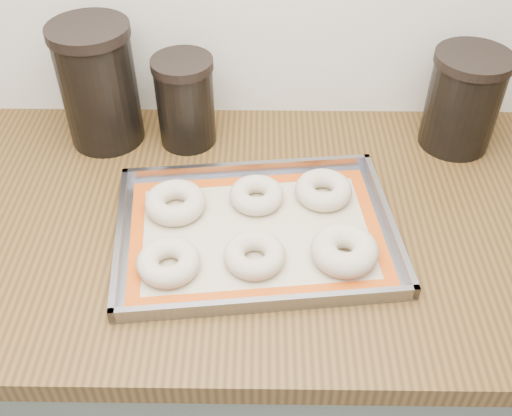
{
  "coord_description": "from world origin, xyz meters",
  "views": [
    {
      "loc": [
        -0.04,
        0.91,
        1.61
      ],
      "look_at": [
        -0.05,
        1.62,
        0.96
      ],
      "focal_mm": 42.0,
      "sensor_mm": 36.0,
      "label": 1
    }
  ],
  "objects_px": {
    "canister_right": "(463,101)",
    "bagel_back_mid": "(257,195)",
    "bagel_back_right": "(324,190)",
    "canister_mid": "(185,101)",
    "baking_tray": "(256,231)",
    "bagel_front_left": "(169,262)",
    "bagel_back_left": "(175,203)",
    "canister_left": "(99,85)",
    "bagel_front_right": "(344,250)",
    "bagel_front_mid": "(255,255)"
  },
  "relations": [
    {
      "from": "bagel_front_left",
      "to": "bagel_back_mid",
      "type": "xyz_separation_m",
      "value": [
        0.14,
        0.16,
        -0.0
      ]
    },
    {
      "from": "bagel_front_left",
      "to": "canister_right",
      "type": "xyz_separation_m",
      "value": [
        0.53,
        0.35,
        0.08
      ]
    },
    {
      "from": "bagel_back_left",
      "to": "canister_right",
      "type": "bearing_deg",
      "value": 21.85
    },
    {
      "from": "baking_tray",
      "to": "bagel_front_left",
      "type": "height_order",
      "value": "bagel_front_left"
    },
    {
      "from": "bagel_front_mid",
      "to": "canister_right",
      "type": "bearing_deg",
      "value": 40.4
    },
    {
      "from": "bagel_back_mid",
      "to": "bagel_back_right",
      "type": "xyz_separation_m",
      "value": [
        0.12,
        0.01,
        0.0
      ]
    },
    {
      "from": "baking_tray",
      "to": "canister_right",
      "type": "bearing_deg",
      "value": 34.26
    },
    {
      "from": "canister_mid",
      "to": "bagel_back_left",
      "type": "bearing_deg",
      "value": -90.37
    },
    {
      "from": "bagel_front_right",
      "to": "canister_right",
      "type": "bearing_deg",
      "value": 52.52
    },
    {
      "from": "canister_left",
      "to": "canister_mid",
      "type": "xyz_separation_m",
      "value": [
        0.16,
        -0.01,
        -0.03
      ]
    },
    {
      "from": "bagel_front_right",
      "to": "bagel_back_mid",
      "type": "relative_size",
      "value": 1.14
    },
    {
      "from": "canister_left",
      "to": "canister_mid",
      "type": "bearing_deg",
      "value": -2.21
    },
    {
      "from": "bagel_front_right",
      "to": "canister_mid",
      "type": "bearing_deg",
      "value": 130.55
    },
    {
      "from": "bagel_front_mid",
      "to": "canister_left",
      "type": "bearing_deg",
      "value": 131.3
    },
    {
      "from": "bagel_back_right",
      "to": "canister_mid",
      "type": "relative_size",
      "value": 0.56
    },
    {
      "from": "bagel_front_mid",
      "to": "canister_mid",
      "type": "height_order",
      "value": "canister_mid"
    },
    {
      "from": "bagel_back_left",
      "to": "canister_mid",
      "type": "bearing_deg",
      "value": 89.63
    },
    {
      "from": "bagel_front_left",
      "to": "bagel_front_right",
      "type": "height_order",
      "value": "bagel_front_right"
    },
    {
      "from": "bagel_front_left",
      "to": "bagel_front_right",
      "type": "bearing_deg",
      "value": 5.27
    },
    {
      "from": "bagel_back_left",
      "to": "bagel_front_right",
      "type": "bearing_deg",
      "value": -21.8
    },
    {
      "from": "baking_tray",
      "to": "canister_mid",
      "type": "xyz_separation_m",
      "value": [
        -0.14,
        0.27,
        0.08
      ]
    },
    {
      "from": "bagel_back_left",
      "to": "canister_mid",
      "type": "height_order",
      "value": "canister_mid"
    },
    {
      "from": "canister_right",
      "to": "bagel_back_mid",
      "type": "bearing_deg",
      "value": -154.05
    },
    {
      "from": "bagel_front_left",
      "to": "bagel_back_mid",
      "type": "bearing_deg",
      "value": 49.9
    },
    {
      "from": "bagel_back_left",
      "to": "bagel_back_right",
      "type": "xyz_separation_m",
      "value": [
        0.26,
        0.04,
        -0.0
      ]
    },
    {
      "from": "baking_tray",
      "to": "canister_left",
      "type": "distance_m",
      "value": 0.42
    },
    {
      "from": "baking_tray",
      "to": "bagel_back_mid",
      "type": "xyz_separation_m",
      "value": [
        0.0,
        0.08,
        0.01
      ]
    },
    {
      "from": "bagel_front_right",
      "to": "bagel_back_right",
      "type": "distance_m",
      "value": 0.15
    },
    {
      "from": "canister_left",
      "to": "canister_mid",
      "type": "distance_m",
      "value": 0.17
    },
    {
      "from": "bagel_back_left",
      "to": "baking_tray",
      "type": "bearing_deg",
      "value": -20.72
    },
    {
      "from": "baking_tray",
      "to": "bagel_back_right",
      "type": "height_order",
      "value": "bagel_back_right"
    },
    {
      "from": "bagel_front_left",
      "to": "bagel_back_mid",
      "type": "relative_size",
      "value": 1.05
    },
    {
      "from": "bagel_front_mid",
      "to": "canister_right",
      "type": "height_order",
      "value": "canister_right"
    },
    {
      "from": "bagel_back_right",
      "to": "canister_left",
      "type": "height_order",
      "value": "canister_left"
    },
    {
      "from": "bagel_front_left",
      "to": "bagel_back_mid",
      "type": "distance_m",
      "value": 0.21
    },
    {
      "from": "bagel_front_left",
      "to": "canister_right",
      "type": "height_order",
      "value": "canister_right"
    },
    {
      "from": "bagel_back_left",
      "to": "canister_mid",
      "type": "xyz_separation_m",
      "value": [
        0.0,
        0.21,
        0.07
      ]
    },
    {
      "from": "bagel_back_mid",
      "to": "canister_mid",
      "type": "height_order",
      "value": "canister_mid"
    },
    {
      "from": "bagel_front_left",
      "to": "canister_left",
      "type": "distance_m",
      "value": 0.41
    },
    {
      "from": "bagel_back_mid",
      "to": "bagel_back_right",
      "type": "bearing_deg",
      "value": 6.89
    },
    {
      "from": "baking_tray",
      "to": "bagel_back_mid",
      "type": "height_order",
      "value": "bagel_back_mid"
    },
    {
      "from": "canister_left",
      "to": "canister_right",
      "type": "xyz_separation_m",
      "value": [
        0.69,
        -0.01,
        -0.02
      ]
    },
    {
      "from": "bagel_front_right",
      "to": "bagel_back_mid",
      "type": "distance_m",
      "value": 0.2
    },
    {
      "from": "bagel_back_mid",
      "to": "canister_mid",
      "type": "bearing_deg",
      "value": 125.93
    },
    {
      "from": "canister_left",
      "to": "canister_mid",
      "type": "relative_size",
      "value": 1.35
    },
    {
      "from": "canister_mid",
      "to": "canister_right",
      "type": "height_order",
      "value": "canister_right"
    },
    {
      "from": "bagel_front_mid",
      "to": "canister_left",
      "type": "height_order",
      "value": "canister_left"
    },
    {
      "from": "bagel_back_right",
      "to": "canister_right",
      "type": "distance_m",
      "value": 0.33
    },
    {
      "from": "bagel_back_left",
      "to": "bagel_back_mid",
      "type": "bearing_deg",
      "value": 9.23
    },
    {
      "from": "bagel_front_right",
      "to": "baking_tray",
      "type": "bearing_deg",
      "value": 157.13
    }
  ]
}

